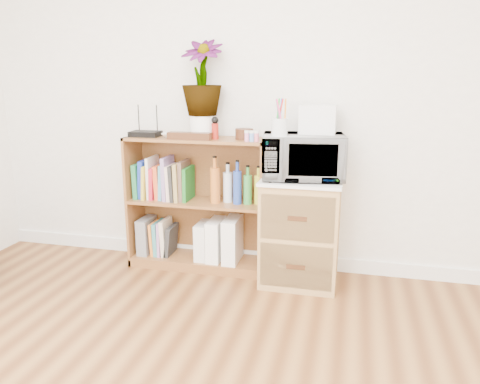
% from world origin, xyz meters
% --- Properties ---
extents(skirting_board, '(4.00, 0.02, 0.10)m').
position_xyz_m(skirting_board, '(0.00, 2.24, 0.05)').
color(skirting_board, white).
rests_on(skirting_board, ground).
extents(bookshelf, '(1.00, 0.30, 0.95)m').
position_xyz_m(bookshelf, '(-0.35, 2.10, 0.47)').
color(bookshelf, brown).
rests_on(bookshelf, ground).
extents(wicker_unit, '(0.50, 0.45, 0.70)m').
position_xyz_m(wicker_unit, '(0.40, 2.02, 0.35)').
color(wicker_unit, '#9E7542').
rests_on(wicker_unit, ground).
extents(microwave, '(0.56, 0.42, 0.29)m').
position_xyz_m(microwave, '(0.40, 2.02, 0.86)').
color(microwave, white).
rests_on(microwave, wicker_unit).
extents(pen_cup, '(0.10, 0.10, 0.11)m').
position_xyz_m(pen_cup, '(0.26, 1.90, 1.06)').
color(pen_cup, silver).
rests_on(pen_cup, microwave).
extents(small_appliance, '(0.23, 0.19, 0.18)m').
position_xyz_m(small_appliance, '(0.48, 2.10, 1.10)').
color(small_appliance, silver).
rests_on(small_appliance, microwave).
extents(router, '(0.21, 0.14, 0.04)m').
position_xyz_m(router, '(-0.72, 2.08, 0.97)').
color(router, black).
rests_on(router, bookshelf).
extents(white_bowl, '(0.13, 0.13, 0.03)m').
position_xyz_m(white_bowl, '(-0.52, 2.07, 0.97)').
color(white_bowl, white).
rests_on(white_bowl, bookshelf).
extents(plant_pot, '(0.18, 0.18, 0.15)m').
position_xyz_m(plant_pot, '(-0.31, 2.12, 1.03)').
color(plant_pot, white).
rests_on(plant_pot, bookshelf).
extents(potted_plant, '(0.28, 0.28, 0.50)m').
position_xyz_m(potted_plant, '(-0.31, 2.12, 1.35)').
color(potted_plant, '#3B7D32').
rests_on(potted_plant, plant_pot).
extents(trinket_box, '(0.30, 0.07, 0.05)m').
position_xyz_m(trinket_box, '(-0.36, 2.00, 0.97)').
color(trinket_box, '#3A1F0F').
rests_on(trinket_box, bookshelf).
extents(kokeshi_doll, '(0.05, 0.05, 0.11)m').
position_xyz_m(kokeshi_doll, '(-0.20, 2.06, 1.00)').
color(kokeshi_doll, maroon).
rests_on(kokeshi_doll, bookshelf).
extents(wooden_bowl, '(0.12, 0.12, 0.07)m').
position_xyz_m(wooden_bowl, '(-0.01, 2.11, 0.99)').
color(wooden_bowl, '#3C1B10').
rests_on(wooden_bowl, bookshelf).
extents(paint_jars, '(0.11, 0.04, 0.05)m').
position_xyz_m(paint_jars, '(0.06, 2.01, 0.98)').
color(paint_jars, pink).
rests_on(paint_jars, bookshelf).
extents(file_box, '(0.08, 0.21, 0.27)m').
position_xyz_m(file_box, '(-0.76, 2.10, 0.20)').
color(file_box, slate).
rests_on(file_box, bookshelf).
extents(magazine_holder_left, '(0.08, 0.21, 0.27)m').
position_xyz_m(magazine_holder_left, '(-0.31, 2.09, 0.20)').
color(magazine_holder_left, white).
rests_on(magazine_holder_left, bookshelf).
extents(magazine_holder_mid, '(0.09, 0.24, 0.30)m').
position_xyz_m(magazine_holder_mid, '(-0.21, 2.09, 0.22)').
color(magazine_holder_mid, white).
rests_on(magazine_holder_mid, bookshelf).
extents(magazine_holder_right, '(0.10, 0.26, 0.32)m').
position_xyz_m(magazine_holder_right, '(-0.09, 2.09, 0.23)').
color(magazine_holder_right, white).
rests_on(magazine_holder_right, bookshelf).
extents(cookbooks, '(0.41, 0.20, 0.31)m').
position_xyz_m(cookbooks, '(-0.61, 2.10, 0.63)').
color(cookbooks, '#1E7240').
rests_on(cookbooks, bookshelf).
extents(liquor_bottles, '(0.36, 0.07, 0.32)m').
position_xyz_m(liquor_bottles, '(-0.08, 2.10, 0.64)').
color(liquor_bottles, '#C26624').
rests_on(liquor_bottles, bookshelf).
extents(lower_books, '(0.17, 0.19, 0.27)m').
position_xyz_m(lower_books, '(-0.62, 2.10, 0.19)').
color(lower_books, orange).
rests_on(lower_books, bookshelf).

